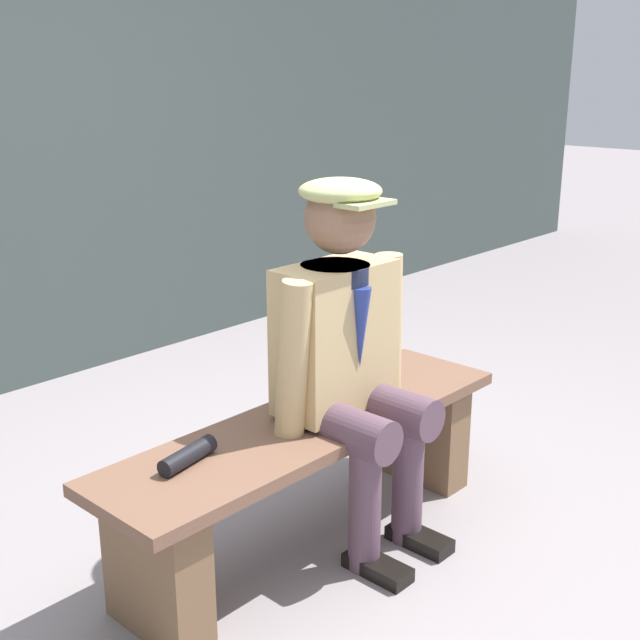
# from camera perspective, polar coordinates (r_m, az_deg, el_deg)

# --- Properties ---
(ground_plane) EXTENTS (30.00, 30.00, 0.00)m
(ground_plane) POSITION_cam_1_polar(r_m,az_deg,el_deg) (3.09, -0.66, -14.99)
(ground_plane) COLOR gray
(bench) EXTENTS (1.64, 0.44, 0.48)m
(bench) POSITION_cam_1_polar(r_m,az_deg,el_deg) (2.94, -0.68, -9.81)
(bench) COLOR brown
(bench) RESTS_ON ground
(seated_man) EXTENTS (0.60, 0.54, 1.30)m
(seated_man) POSITION_cam_1_polar(r_m,az_deg,el_deg) (2.83, 1.93, -1.90)
(seated_man) COLOR tan
(seated_man) RESTS_ON ground
(rolled_magazine) EXTENTS (0.22, 0.10, 0.06)m
(rolled_magazine) POSITION_cam_1_polar(r_m,az_deg,el_deg) (2.59, -9.09, -9.21)
(rolled_magazine) COLOR black
(rolled_magazine) RESTS_ON bench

